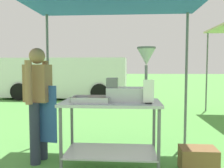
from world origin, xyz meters
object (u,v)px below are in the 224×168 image
object	(u,v)px
donut_fryer	(132,83)
van_white	(65,77)
vendor	(38,99)
stall_canopy	(111,1)
menu_sign	(149,93)
donut_cart	(111,121)
donut_tray	(91,100)
supply_crate	(198,159)

from	to	relation	value
donut_fryer	van_white	distance (m)	7.69
vendor	stall_canopy	bearing A→B (deg)	-6.25
stall_canopy	menu_sign	bearing A→B (deg)	-30.87
vendor	donut_cart	bearing A→B (deg)	-11.58
donut_tray	donut_fryer	bearing A→B (deg)	9.06
stall_canopy	donut_tray	bearing A→B (deg)	-144.38
stall_canopy	donut_cart	distance (m)	1.55
stall_canopy	supply_crate	world-z (taller)	stall_canopy
stall_canopy	menu_sign	distance (m)	1.29
menu_sign	donut_cart	bearing A→B (deg)	158.91
supply_crate	donut_tray	bearing A→B (deg)	-174.97
donut_fryer	van_white	xyz separation A→B (m)	(-2.79, 7.16, -0.26)
donut_cart	supply_crate	world-z (taller)	donut_cart
vendor	van_white	xyz separation A→B (m)	(-1.48, 6.96, -0.03)
vendor	van_white	distance (m)	7.11
donut_cart	vendor	xyz separation A→B (m)	(-1.04, 0.21, 0.25)
donut_tray	van_white	bearing A→B (deg)	107.47
donut_fryer	van_white	world-z (taller)	van_white
donut_cart	van_white	distance (m)	7.60
donut_cart	donut_tray	bearing A→B (deg)	-163.01
menu_sign	van_white	xyz separation A→B (m)	(-2.99, 7.35, -0.16)
donut_cart	vendor	bearing A→B (deg)	168.42
menu_sign	vendor	xyz separation A→B (m)	(-1.50, 0.39, -0.13)
vendor	van_white	size ratio (longest dim) A/B	0.31
menu_sign	supply_crate	world-z (taller)	menu_sign
stall_canopy	donut_cart	size ratio (longest dim) A/B	2.05
stall_canopy	donut_tray	xyz separation A→B (m)	(-0.24, -0.17, -1.27)
van_white	menu_sign	bearing A→B (deg)	-67.88
stall_canopy	donut_tray	distance (m)	1.31
supply_crate	van_white	xyz separation A→B (m)	(-3.65, 7.12, 0.73)
donut_fryer	menu_sign	distance (m)	0.29
van_white	donut_fryer	bearing A→B (deg)	-68.72
stall_canopy	supply_crate	size ratio (longest dim) A/B	5.58
donut_tray	donut_fryer	size ratio (longest dim) A/B	0.69
donut_fryer	supply_crate	size ratio (longest dim) A/B	1.49
stall_canopy	van_white	size ratio (longest dim) A/B	0.50
donut_cart	van_white	world-z (taller)	van_white
donut_fryer	van_white	bearing A→B (deg)	111.28
donut_cart	stall_canopy	bearing A→B (deg)	90.00
menu_sign	donut_tray	bearing A→B (deg)	171.46
donut_tray	vendor	size ratio (longest dim) A/B	0.30
donut_tray	donut_fryer	distance (m)	0.56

